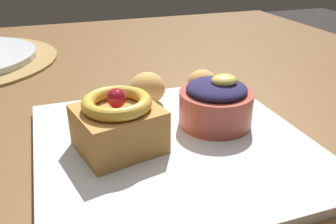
{
  "coord_description": "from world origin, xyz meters",
  "views": [
    {
      "loc": [
        -0.09,
        -0.54,
        0.95
      ],
      "look_at": [
        0.03,
        -0.18,
        0.77
      ],
      "focal_mm": 38.24,
      "sensor_mm": 36.0,
      "label": 1
    }
  ],
  "objects_px": {
    "fritter_front": "(202,83)",
    "fritter_middle": "(147,88)",
    "front_plate": "(174,145)",
    "cake_slice": "(118,123)",
    "berry_ramekin": "(216,103)"
  },
  "relations": [
    {
      "from": "front_plate",
      "to": "cake_slice",
      "type": "height_order",
      "value": "cake_slice"
    },
    {
      "from": "cake_slice",
      "to": "fritter_front",
      "type": "xyz_separation_m",
      "value": [
        0.15,
        0.11,
        -0.01
      ]
    },
    {
      "from": "fritter_front",
      "to": "fritter_middle",
      "type": "bearing_deg",
      "value": -177.75
    },
    {
      "from": "fritter_front",
      "to": "fritter_middle",
      "type": "height_order",
      "value": "fritter_middle"
    },
    {
      "from": "front_plate",
      "to": "fritter_middle",
      "type": "xyz_separation_m",
      "value": [
        0.0,
        0.11,
        0.03
      ]
    },
    {
      "from": "front_plate",
      "to": "fritter_front",
      "type": "distance_m",
      "value": 0.15
    },
    {
      "from": "front_plate",
      "to": "fritter_front",
      "type": "bearing_deg",
      "value": 53.07
    },
    {
      "from": "cake_slice",
      "to": "fritter_middle",
      "type": "distance_m",
      "value": 0.12
    },
    {
      "from": "fritter_front",
      "to": "front_plate",
      "type": "bearing_deg",
      "value": -126.93
    },
    {
      "from": "front_plate",
      "to": "fritter_front",
      "type": "xyz_separation_m",
      "value": [
        0.09,
        0.12,
        0.03
      ]
    },
    {
      "from": "front_plate",
      "to": "berry_ramekin",
      "type": "distance_m",
      "value": 0.08
    },
    {
      "from": "fritter_front",
      "to": "fritter_middle",
      "type": "distance_m",
      "value": 0.09
    },
    {
      "from": "cake_slice",
      "to": "berry_ramekin",
      "type": "height_order",
      "value": "cake_slice"
    },
    {
      "from": "cake_slice",
      "to": "fritter_middle",
      "type": "height_order",
      "value": "cake_slice"
    },
    {
      "from": "front_plate",
      "to": "berry_ramekin",
      "type": "bearing_deg",
      "value": 20.23
    }
  ]
}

